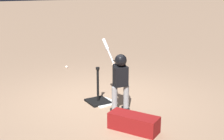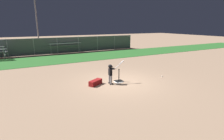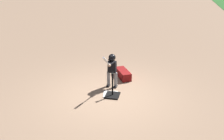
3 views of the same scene
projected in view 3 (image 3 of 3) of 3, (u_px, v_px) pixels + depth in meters
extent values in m
plane|color=#93755B|center=(109.00, 96.00, 8.02)|extent=(90.00, 90.00, 0.00)
cube|color=white|center=(110.00, 94.00, 8.10)|extent=(0.49, 0.49, 0.02)
cube|color=black|center=(112.00, 95.00, 8.01)|extent=(0.47, 0.42, 0.04)
cylinder|color=black|center=(112.00, 85.00, 7.88)|extent=(0.05, 0.05, 0.66)
cylinder|color=black|center=(112.00, 74.00, 7.75)|extent=(0.08, 0.08, 0.05)
cylinder|color=gray|center=(116.00, 80.00, 8.50)|extent=(0.12, 0.12, 0.51)
cube|color=black|center=(115.00, 86.00, 8.57)|extent=(0.19, 0.11, 0.06)
cylinder|color=gray|center=(109.00, 79.00, 8.57)|extent=(0.12, 0.12, 0.51)
cube|color=black|center=(108.00, 85.00, 8.64)|extent=(0.19, 0.11, 0.06)
cube|color=black|center=(112.00, 67.00, 8.37)|extent=(0.17, 0.28, 0.38)
sphere|color=#DBB293|center=(112.00, 58.00, 8.26)|extent=(0.19, 0.19, 0.19)
sphere|color=black|center=(112.00, 58.00, 8.25)|extent=(0.23, 0.23, 0.23)
cube|color=black|center=(111.00, 59.00, 8.18)|extent=(0.13, 0.18, 0.01)
cylinder|color=black|center=(112.00, 63.00, 8.17)|extent=(0.31, 0.19, 0.11)
cylinder|color=black|center=(109.00, 63.00, 8.19)|extent=(0.31, 0.14, 0.11)
sphere|color=#DBB293|center=(109.00, 65.00, 8.06)|extent=(0.10, 0.10, 0.10)
cylinder|color=silver|center=(107.00, 62.00, 7.76)|extent=(0.53, 0.08, 0.43)
cylinder|color=silver|center=(105.00, 59.00, 7.57)|extent=(0.26, 0.09, 0.22)
cylinder|color=black|center=(109.00, 65.00, 8.08)|extent=(0.05, 0.05, 0.05)
cube|color=maroon|center=(123.00, 74.00, 9.27)|extent=(0.89, 0.70, 0.28)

